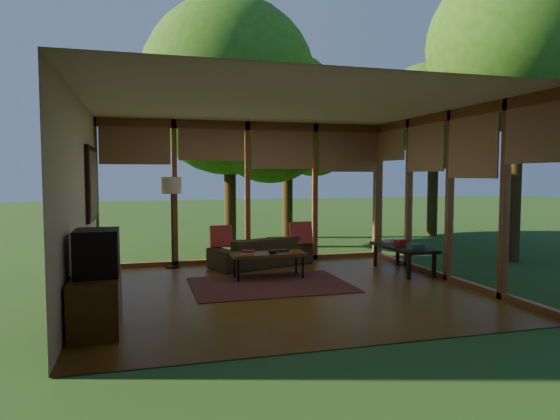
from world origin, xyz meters
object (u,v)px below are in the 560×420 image
object	(u,v)px
floor_lamp	(172,190)
side_console	(403,248)
media_cabinet	(96,303)
television	(97,253)
coffee_table	(268,255)
sofa	(261,251)

from	to	relation	value
floor_lamp	side_console	distance (m)	4.24
floor_lamp	media_cabinet	bearing A→B (deg)	-106.19
television	coffee_table	size ratio (longest dim) A/B	0.46
media_cabinet	television	world-z (taller)	television
sofa	side_console	xyz separation A→B (m)	(2.25, -1.19, 0.13)
media_cabinet	side_console	bearing A→B (deg)	22.85
sofa	coffee_table	bearing A→B (deg)	63.00
sofa	coffee_table	distance (m)	1.14
floor_lamp	coffee_table	size ratio (longest dim) A/B	1.38
media_cabinet	coffee_table	distance (m)	3.26
media_cabinet	television	xyz separation A→B (m)	(0.02, 0.00, 0.55)
television	side_console	world-z (taller)	television
side_console	floor_lamp	bearing A→B (deg)	158.94
sofa	side_console	size ratio (longest dim) A/B	1.35
coffee_table	side_console	world-z (taller)	side_console
side_console	sofa	bearing A→B (deg)	152.12
sofa	floor_lamp	bearing A→B (deg)	-29.69
coffee_table	floor_lamp	bearing A→B (deg)	135.63
television	side_console	xyz separation A→B (m)	(4.85, 2.05, -0.44)
media_cabinet	television	size ratio (longest dim) A/B	1.82
coffee_table	side_console	bearing A→B (deg)	-1.66
media_cabinet	side_console	size ratio (longest dim) A/B	0.71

